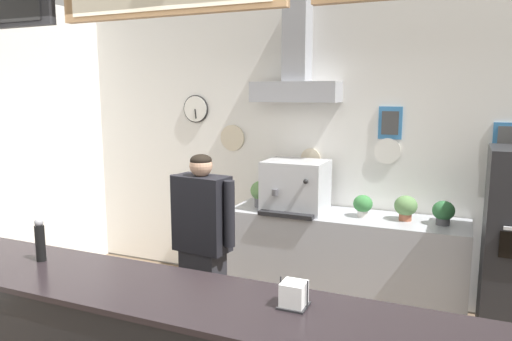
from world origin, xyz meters
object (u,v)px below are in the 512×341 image
(espresso_machine, at_px, (296,186))
(potted_basil, at_px, (406,207))
(potted_sage, at_px, (363,205))
(pepper_grinder, at_px, (40,240))
(shop_worker, at_px, (203,252))
(napkin_holder, at_px, (294,295))
(potted_rosemary, at_px, (443,212))
(potted_oregano, at_px, (261,192))

(espresso_machine, height_order, potted_basil, espresso_machine)
(potted_sage, bearing_deg, pepper_grinder, -121.11)
(shop_worker, height_order, espresso_machine, shop_worker)
(potted_basil, distance_m, napkin_holder, 2.41)
(potted_sage, xyz_separation_m, potted_basil, (0.38, 0.03, 0.01))
(napkin_holder, height_order, pepper_grinder, pepper_grinder)
(potted_rosemary, bearing_deg, espresso_machine, -179.17)
(shop_worker, height_order, pepper_grinder, shop_worker)
(potted_basil, bearing_deg, shop_worker, -134.64)
(napkin_holder, bearing_deg, potted_oregano, 116.14)
(napkin_holder, bearing_deg, potted_sage, 93.38)
(pepper_grinder, bearing_deg, shop_worker, 65.49)
(potted_rosemary, xyz_separation_m, pepper_grinder, (-2.13, -2.38, 0.17))
(napkin_holder, xyz_separation_m, pepper_grinder, (-1.57, -0.01, 0.07))
(potted_oregano, distance_m, potted_rosemary, 1.72)
(potted_basil, distance_m, potted_rosemary, 0.32)
(potted_oregano, distance_m, pepper_grinder, 2.41)
(potted_sage, height_order, potted_basil, potted_basil)
(potted_basil, relative_size, napkin_holder, 1.64)
(potted_sage, bearing_deg, napkin_holder, -86.62)
(shop_worker, relative_size, potted_basil, 7.10)
(potted_oregano, bearing_deg, napkin_holder, -63.86)
(potted_oregano, bearing_deg, potted_rosemary, 0.27)
(shop_worker, distance_m, napkin_holder, 1.54)
(potted_oregano, bearing_deg, pepper_grinder, -99.91)
(potted_sage, xyz_separation_m, potted_rosemary, (0.70, 0.00, 0.00))
(potted_sage, distance_m, napkin_holder, 2.37)
(potted_rosemary, bearing_deg, potted_sage, -179.71)
(shop_worker, relative_size, potted_oregano, 6.10)
(pepper_grinder, bearing_deg, napkin_holder, 0.32)
(potted_oregano, bearing_deg, potted_basil, 1.36)
(shop_worker, xyz_separation_m, potted_oregano, (-0.07, 1.31, 0.21))
(potted_sage, distance_m, potted_basil, 0.38)
(potted_rosemary, distance_m, pepper_grinder, 3.20)
(potted_sage, relative_size, potted_oregano, 0.78)
(shop_worker, relative_size, espresso_machine, 2.74)
(napkin_holder, bearing_deg, potted_rosemary, 76.79)
(shop_worker, bearing_deg, potted_oregano, -80.42)
(potted_oregano, height_order, pepper_grinder, pepper_grinder)
(napkin_holder, bearing_deg, pepper_grinder, -179.68)
(potted_sage, distance_m, potted_oregano, 1.02)
(potted_basil, xyz_separation_m, potted_rosemary, (0.32, -0.03, -0.01))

